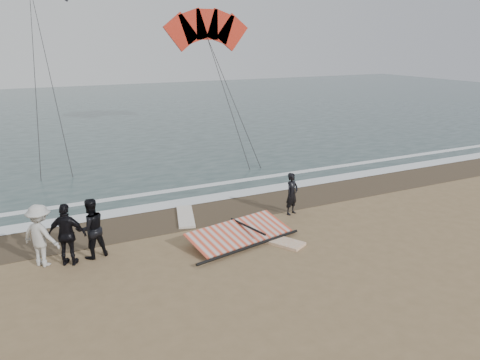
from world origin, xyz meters
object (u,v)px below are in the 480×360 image
Objects in this scene: man_main at (292,194)px; sail_rig at (236,234)px; board_cream at (186,217)px; board_white at (270,238)px.

sail_rig is at bearing -177.94° from man_main.
board_cream is at bearing 107.14° from sail_rig.
board_white is 1.07× the size of board_cream.
board_white is at bearing -158.42° from man_main.
sail_rig is at bearing 124.05° from board_white.
board_white is at bearing -28.02° from sail_rig.
board_cream is (-3.76, 1.42, -0.76)m from man_main.
man_main is 3.25m from sail_rig.
board_cream is 0.55× the size of sail_rig.
board_white reaches higher than board_cream.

